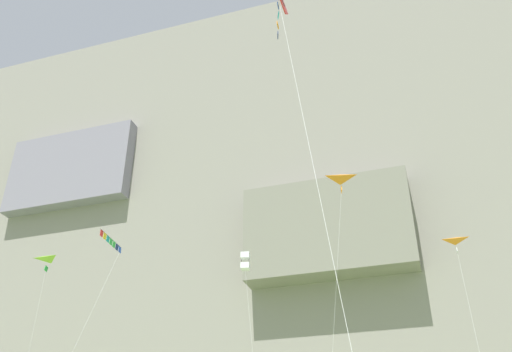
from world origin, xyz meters
TOP-DOWN VIEW (x-y plane):
  - cliff_face at (0.00, 63.30)m, footprint 180.00×34.78m
  - kite_delta_upper_right at (10.16, 39.10)m, footprint 1.37×6.38m
  - kite_box_upper_left at (-4.86, 37.87)m, footprint 3.11×3.34m
  - kite_delta_mid_left at (-22.51, 38.22)m, footprint 1.95×2.88m
  - kite_banner_low_center at (-8.09, 23.98)m, footprint 2.70×4.32m
  - kite_delta_mid_center at (2.84, 36.62)m, footprint 3.17×3.80m

SIDE VIEW (x-z plane):
  - kite_banner_low_center at x=-8.09m, z-range 5.83..21.34m
  - kite_delta_upper_right at x=10.16m, z-range 8.56..27.24m
  - kite_box_upper_left at x=-4.86m, z-range 9.13..28.88m
  - kite_delta_mid_left at x=-22.51m, z-range 9.83..30.68m
  - kite_delta_mid_center at x=2.84m, z-range 11.00..34.29m
  - cliff_face at x=0.00m, z-range -0.02..56.26m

